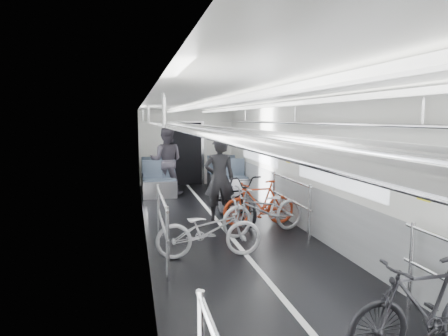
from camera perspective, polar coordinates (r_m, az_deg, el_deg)
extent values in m
cube|color=black|center=(6.38, 3.27, -12.39)|extent=(3.00, 14.00, 0.01)
cube|color=white|center=(6.02, 3.43, 9.66)|extent=(3.00, 14.00, 0.02)
cube|color=silver|center=(5.85, -10.91, -2.17)|extent=(0.02, 14.00, 2.40)
cube|color=silver|center=(6.66, 15.83, -1.20)|extent=(0.02, 14.00, 2.40)
cube|color=silver|center=(12.92, -5.41, 2.92)|extent=(3.00, 0.02, 2.40)
cube|color=white|center=(6.38, 3.27, -12.36)|extent=(0.08, 13.80, 0.01)
cube|color=gray|center=(6.02, -10.46, -9.23)|extent=(0.01, 13.90, 0.90)
cube|color=gray|center=(6.79, 15.39, -7.48)|extent=(0.01, 13.90, 0.90)
cube|color=white|center=(5.82, -10.66, -0.22)|extent=(0.01, 10.80, 0.75)
cube|color=white|center=(6.62, 15.66, 0.51)|extent=(0.01, 10.80, 0.75)
cube|color=white|center=(5.89, -1.78, 9.14)|extent=(0.14, 13.40, 0.05)
cube|color=white|center=(6.20, 8.37, 8.97)|extent=(0.14, 13.40, 0.05)
cube|color=black|center=(12.87, -5.36, 2.01)|extent=(0.95, 0.10, 2.00)
imported|color=silver|center=(6.20, -2.17, -8.84)|extent=(1.66, 0.65, 0.86)
imported|color=black|center=(4.15, 26.78, -17.41)|extent=(1.52, 0.44, 0.91)
imported|color=#A8A8AC|center=(7.44, 5.79, -5.92)|extent=(1.85, 1.06, 0.92)
imported|color=#AC3215|center=(8.03, 5.07, -5.00)|extent=(1.52, 0.49, 0.91)
imported|color=black|center=(8.34, 1.51, -4.17)|extent=(1.03, 2.00, 1.00)
imported|color=black|center=(8.31, -0.65, -1.62)|extent=(0.68, 0.49, 1.75)
imported|color=#2F2B32|center=(11.30, -8.24, 1.04)|extent=(1.07, 0.92, 1.91)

